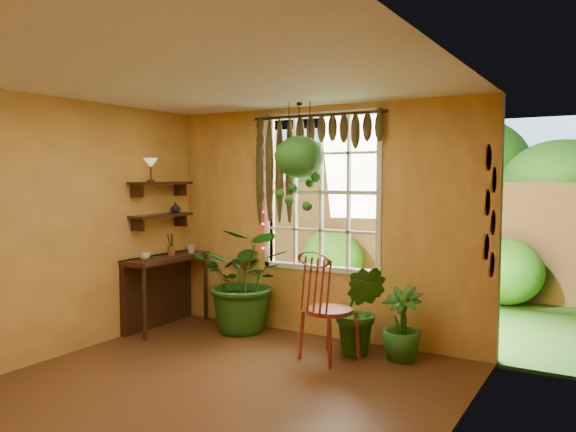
% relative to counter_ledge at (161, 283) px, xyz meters
% --- Properties ---
extents(floor, '(4.50, 4.50, 0.00)m').
position_rel_counter_ledge_xyz_m(floor, '(1.91, -1.60, -0.55)').
color(floor, '#562B18').
rests_on(floor, ground).
extents(ceiling, '(4.50, 4.50, 0.00)m').
position_rel_counter_ledge_xyz_m(ceiling, '(1.91, -1.60, 2.15)').
color(ceiling, white).
rests_on(ceiling, wall_back).
extents(wall_back, '(4.00, 0.00, 4.00)m').
position_rel_counter_ledge_xyz_m(wall_back, '(1.91, 0.65, 0.80)').
color(wall_back, '#E7AE4F').
rests_on(wall_back, floor).
extents(wall_left, '(0.00, 4.50, 4.50)m').
position_rel_counter_ledge_xyz_m(wall_left, '(-0.09, -1.60, 0.80)').
color(wall_left, '#E7AE4F').
rests_on(wall_left, floor).
extents(wall_right, '(0.00, 4.50, 4.50)m').
position_rel_counter_ledge_xyz_m(wall_right, '(3.91, -1.60, 0.80)').
color(wall_right, '#E7AE4F').
rests_on(wall_right, floor).
extents(window, '(1.52, 0.10, 1.86)m').
position_rel_counter_ledge_xyz_m(window, '(1.91, 0.68, 1.15)').
color(window, white).
rests_on(window, wall_back).
extents(valance_vine, '(1.70, 0.12, 1.10)m').
position_rel_counter_ledge_xyz_m(valance_vine, '(1.82, 0.56, 1.73)').
color(valance_vine, '#361C0E').
rests_on(valance_vine, window).
extents(string_lights, '(0.03, 0.03, 1.54)m').
position_rel_counter_ledge_xyz_m(string_lights, '(1.15, 0.59, 1.20)').
color(string_lights, '#FF2633').
rests_on(string_lights, window).
extents(wall_plates, '(0.04, 0.32, 1.10)m').
position_rel_counter_ledge_xyz_m(wall_plates, '(3.89, 0.19, 1.00)').
color(wall_plates, '#FFF5D0').
rests_on(wall_plates, wall_right).
extents(counter_ledge, '(0.40, 1.20, 0.90)m').
position_rel_counter_ledge_xyz_m(counter_ledge, '(0.00, 0.00, 0.00)').
color(counter_ledge, '#361C0E').
rests_on(counter_ledge, floor).
extents(shelf_lower, '(0.25, 0.90, 0.04)m').
position_rel_counter_ledge_xyz_m(shelf_lower, '(0.03, 0.00, 0.85)').
color(shelf_lower, '#361C0E').
rests_on(shelf_lower, wall_left).
extents(shelf_upper, '(0.25, 0.90, 0.04)m').
position_rel_counter_ledge_xyz_m(shelf_upper, '(0.03, 0.00, 1.25)').
color(shelf_upper, '#361C0E').
rests_on(shelf_upper, wall_left).
extents(backyard, '(14.00, 10.00, 12.00)m').
position_rel_counter_ledge_xyz_m(backyard, '(2.15, 5.27, 0.73)').
color(backyard, '#255518').
rests_on(backyard, ground).
extents(windsor_chair, '(0.61, 0.63, 1.30)m').
position_rel_counter_ledge_xyz_m(windsor_chair, '(2.38, -0.10, -0.18)').
color(windsor_chair, maroon).
rests_on(windsor_chair, floor).
extents(potted_plant_left, '(1.38, 1.28, 1.27)m').
position_rel_counter_ledge_xyz_m(potted_plant_left, '(1.05, 0.36, 0.09)').
color(potted_plant_left, '#144D17').
rests_on(potted_plant_left, floor).
extents(potted_plant_mid, '(0.59, 0.51, 0.95)m').
position_rel_counter_ledge_xyz_m(potted_plant_mid, '(2.60, 0.25, -0.07)').
color(potted_plant_mid, '#144D17').
rests_on(potted_plant_mid, floor).
extents(potted_plant_right, '(0.45, 0.45, 0.75)m').
position_rel_counter_ledge_xyz_m(potted_plant_right, '(3.04, 0.28, -0.18)').
color(potted_plant_right, '#144D17').
rests_on(potted_plant_right, floor).
extents(hanging_basket, '(0.55, 0.55, 1.22)m').
position_rel_counter_ledge_xyz_m(hanging_basket, '(1.85, 0.26, 1.47)').
color(hanging_basket, black).
rests_on(hanging_basket, ceiling).
extents(cup_a, '(0.14, 0.14, 0.09)m').
position_rel_counter_ledge_xyz_m(cup_a, '(0.13, -0.39, 0.39)').
color(cup_a, silver).
rests_on(cup_a, counter_ledge).
extents(cup_b, '(0.13, 0.13, 0.10)m').
position_rel_counter_ledge_xyz_m(cup_b, '(0.19, 0.37, 0.40)').
color(cup_b, beige).
rests_on(cup_b, counter_ledge).
extents(brush_jar, '(0.09, 0.09, 0.34)m').
position_rel_counter_ledge_xyz_m(brush_jar, '(0.11, 0.08, 0.48)').
color(brush_jar, brown).
rests_on(brush_jar, counter_ledge).
extents(shelf_vase, '(0.15, 0.15, 0.14)m').
position_rel_counter_ledge_xyz_m(shelf_vase, '(0.04, 0.25, 0.93)').
color(shelf_vase, '#B2AD99').
rests_on(shelf_vase, shelf_lower).
extents(tiffany_lamp, '(0.17, 0.17, 0.29)m').
position_rel_counter_ledge_xyz_m(tiffany_lamp, '(0.05, -0.19, 1.48)').
color(tiffany_lamp, '#533017').
rests_on(tiffany_lamp, shelf_upper).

